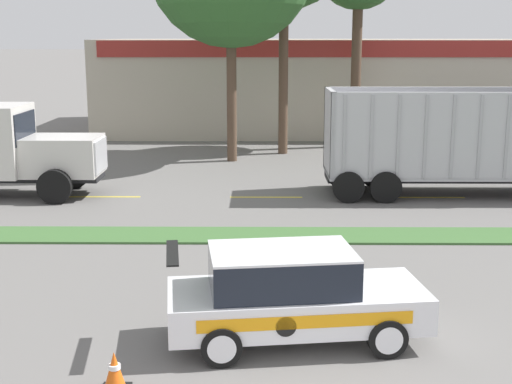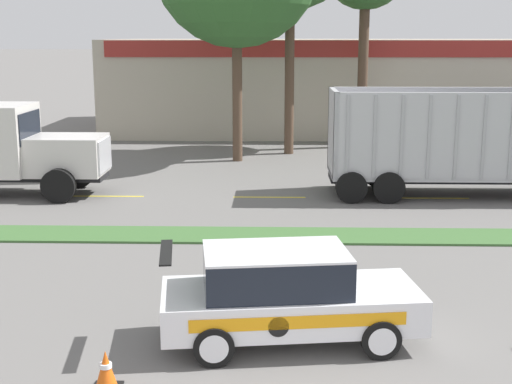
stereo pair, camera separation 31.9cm
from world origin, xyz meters
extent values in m
cube|color=#3D6633|center=(0.00, 10.58, 0.03)|extent=(120.00, 1.54, 0.06)
cube|color=yellow|center=(-6.18, 15.35, 0.00)|extent=(2.40, 0.14, 0.01)
cube|color=yellow|center=(-0.78, 15.35, 0.00)|extent=(2.40, 0.14, 0.01)
cube|color=yellow|center=(4.62, 15.35, 0.00)|extent=(2.40, 0.14, 0.01)
cube|color=silver|center=(-7.54, 15.55, 1.36)|extent=(2.45, 1.96, 1.27)
cube|color=#B7B7BC|center=(-6.28, 15.55, 1.36)|extent=(0.06, 1.67, 1.08)
cube|color=black|center=(-8.74, 15.55, 2.29)|extent=(0.04, 2.03, 1.04)
cylinder|color=black|center=(-7.54, 14.37, 0.55)|extent=(1.10, 0.30, 1.10)
cylinder|color=black|center=(-7.54, 16.72, 0.55)|extent=(1.10, 0.30, 1.10)
cube|color=black|center=(7.31, 15.86, 0.60)|extent=(12.12, 1.41, 0.18)
cube|color=#B7B7BC|center=(4.66, 15.86, 0.75)|extent=(6.84, 2.56, 0.12)
cube|color=#B7B7BC|center=(1.33, 15.86, 2.14)|extent=(0.16, 2.56, 2.78)
cube|color=#B7B7BC|center=(4.66, 14.66, 2.14)|extent=(6.84, 0.16, 2.78)
cube|color=#B7B7BC|center=(4.66, 17.06, 2.14)|extent=(6.84, 0.16, 2.78)
cube|color=#A3A3A8|center=(1.67, 14.56, 2.14)|extent=(0.10, 0.04, 2.64)
cube|color=#A3A3A8|center=(2.53, 14.56, 2.14)|extent=(0.10, 0.04, 2.64)
cube|color=#A3A3A8|center=(3.38, 14.56, 2.14)|extent=(0.10, 0.04, 2.64)
cube|color=#A3A3A8|center=(4.24, 14.56, 2.14)|extent=(0.10, 0.04, 2.64)
cube|color=#A3A3A8|center=(5.09, 14.56, 2.14)|extent=(0.10, 0.04, 2.64)
cube|color=#A3A3A8|center=(5.95, 14.56, 2.14)|extent=(0.10, 0.04, 2.64)
cube|color=#A3A3A8|center=(6.80, 14.56, 2.14)|extent=(0.10, 0.04, 2.64)
cylinder|color=black|center=(1.85, 14.60, 0.51)|extent=(1.02, 0.30, 1.02)
cylinder|color=black|center=(1.85, 17.12, 0.51)|extent=(1.02, 0.30, 1.02)
cylinder|color=black|center=(3.04, 14.60, 0.51)|extent=(1.02, 0.30, 1.02)
cylinder|color=black|center=(3.04, 17.12, 0.51)|extent=(1.02, 0.30, 1.02)
cube|color=white|center=(-0.32, 3.94, 0.65)|extent=(4.64, 2.35, 0.63)
cube|color=black|center=(-0.59, 3.90, 1.29)|extent=(2.63, 1.88, 0.66)
cube|color=white|center=(-0.59, 3.90, 1.64)|extent=(2.63, 1.88, 0.04)
cube|color=black|center=(-2.43, 3.66, 1.68)|extent=(0.38, 1.45, 0.03)
cube|color=orange|center=(-0.21, 3.04, 0.71)|extent=(3.53, 0.47, 0.22)
cylinder|color=black|center=(-0.54, 2.99, 0.65)|extent=(0.34, 0.05, 0.34)
cylinder|color=black|center=(1.16, 3.26, 0.34)|extent=(0.69, 0.28, 0.67)
cylinder|color=silver|center=(1.17, 3.16, 0.34)|extent=(0.47, 0.07, 0.47)
cylinder|color=black|center=(0.94, 4.96, 0.34)|extent=(0.69, 0.28, 0.67)
cylinder|color=silver|center=(0.92, 5.07, 0.34)|extent=(0.47, 0.07, 0.47)
cylinder|color=black|center=(-1.58, 2.91, 0.34)|extent=(0.69, 0.28, 0.67)
cylinder|color=silver|center=(-1.57, 2.80, 0.34)|extent=(0.47, 0.07, 0.47)
cylinder|color=black|center=(-1.80, 4.61, 0.34)|extent=(0.69, 0.28, 0.67)
cylinder|color=silver|center=(-1.81, 4.71, 0.34)|extent=(0.47, 0.07, 0.47)
cone|color=#EA5B14|center=(-3.14, 2.09, 0.33)|extent=(0.34, 0.34, 0.60)
cylinder|color=white|center=(-3.14, 2.09, 0.39)|extent=(0.19, 0.19, 0.07)
cube|color=#BCB29E|center=(2.57, 34.30, 2.54)|extent=(24.67, 12.00, 5.08)
cube|color=maroon|center=(2.57, 28.25, 4.63)|extent=(23.44, 0.10, 0.80)
cylinder|color=brown|center=(3.55, 26.63, 3.69)|extent=(0.48, 0.48, 7.38)
cylinder|color=brown|center=(-2.21, 22.47, 3.15)|extent=(0.42, 0.42, 6.31)
cylinder|color=brown|center=(0.03, 24.47, 3.82)|extent=(0.42, 0.42, 7.65)
camera|label=1|loc=(-0.93, -7.76, 5.23)|focal=50.00mm
camera|label=2|loc=(-0.61, -7.75, 5.23)|focal=50.00mm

